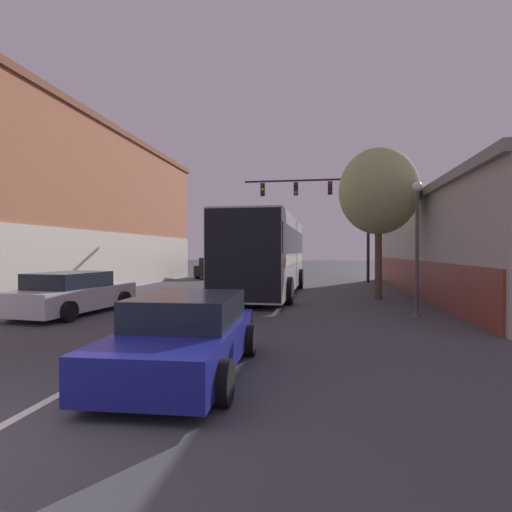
% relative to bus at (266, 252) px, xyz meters
% --- Properties ---
extents(lane_center_line, '(0.14, 37.77, 0.01)m').
position_rel_bus_xyz_m(lane_center_line, '(-1.05, -1.28, -1.88)').
color(lane_center_line, silver).
rests_on(lane_center_line, ground_plane).
extents(building_left_brick, '(6.41, 22.18, 8.08)m').
position_rel_bus_xyz_m(building_left_brick, '(-10.60, 0.47, 2.26)').
color(building_left_brick, '#A86647').
rests_on(building_left_brick, ground_plane).
extents(bus, '(2.99, 10.19, 3.36)m').
position_rel_bus_xyz_m(bus, '(0.00, 0.00, 0.00)').
color(bus, '#B7B7BC').
rests_on(bus, ground_plane).
extents(hatchback_foreground, '(2.07, 3.94, 1.21)m').
position_rel_bus_xyz_m(hatchback_foreground, '(0.28, -11.44, -1.31)').
color(hatchback_foreground, navy).
rests_on(hatchback_foreground, ground_plane).
extents(parked_car_left_near, '(2.29, 4.05, 1.45)m').
position_rel_bus_xyz_m(parked_car_left_near, '(-5.11, 10.37, -1.20)').
color(parked_car_left_near, black).
rests_on(parked_car_left_near, ground_plane).
extents(parked_car_left_mid, '(2.19, 4.71, 1.28)m').
position_rel_bus_xyz_m(parked_car_left_mid, '(-4.83, 16.54, -1.27)').
color(parked_car_left_mid, '#285633').
rests_on(parked_car_left_mid, ground_plane).
extents(parked_car_left_far, '(2.29, 4.33, 1.28)m').
position_rel_bus_xyz_m(parked_car_left_far, '(-5.10, -6.35, -1.27)').
color(parked_car_left_far, silver).
rests_on(parked_car_left_far, ground_plane).
extents(traffic_signal_gantry, '(7.72, 0.36, 6.63)m').
position_rel_bus_xyz_m(traffic_signal_gantry, '(2.72, 7.58, 3.04)').
color(traffic_signal_gantry, black).
rests_on(traffic_signal_gantry, ground_plane).
extents(street_lamp, '(0.29, 0.29, 3.95)m').
position_rel_bus_xyz_m(street_lamp, '(5.19, -5.16, 0.26)').
color(street_lamp, '#47474C').
rests_on(street_lamp, ground_plane).
extents(street_tree_near, '(3.16, 2.84, 6.07)m').
position_rel_bus_xyz_m(street_tree_near, '(4.69, -0.81, 2.43)').
color(street_tree_near, brown).
rests_on(street_tree_near, ground_plane).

